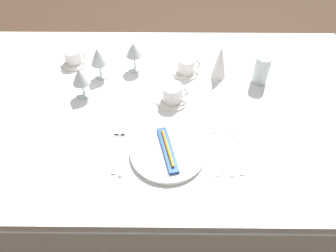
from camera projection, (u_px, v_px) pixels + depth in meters
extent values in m
plane|color=#4C3828|center=(164.00, 196.00, 1.94)|extent=(6.00, 6.00, 0.00)
cube|color=white|center=(163.00, 107.00, 1.41)|extent=(1.80, 1.10, 0.04)
cube|color=white|center=(160.00, 244.00, 1.11)|extent=(1.80, 0.01, 0.18)
cube|color=white|center=(165.00, 52.00, 1.86)|extent=(1.80, 0.01, 0.18)
cylinder|color=brown|center=(32.00, 98.00, 1.99)|extent=(0.07, 0.07, 0.70)
cylinder|color=brown|center=(299.00, 100.00, 1.98)|extent=(0.07, 0.07, 0.70)
cylinder|color=white|center=(168.00, 152.00, 1.21)|extent=(0.28, 0.28, 0.02)
cube|color=blue|center=(168.00, 150.00, 1.20)|extent=(0.08, 0.21, 0.01)
cylinder|color=orange|center=(168.00, 148.00, 1.19)|extent=(0.05, 0.17, 0.01)
cube|color=beige|center=(121.00, 155.00, 1.21)|extent=(0.02, 0.19, 0.00)
cube|color=beige|center=(123.00, 132.00, 1.28)|extent=(0.02, 0.04, 0.00)
cube|color=beige|center=(115.00, 153.00, 1.21)|extent=(0.02, 0.18, 0.00)
cube|color=beige|center=(117.00, 132.00, 1.28)|extent=(0.02, 0.04, 0.00)
cube|color=beige|center=(214.00, 154.00, 1.21)|extent=(0.03, 0.19, 0.00)
cube|color=beige|center=(210.00, 132.00, 1.28)|extent=(0.02, 0.06, 0.00)
cube|color=beige|center=(221.00, 152.00, 1.22)|extent=(0.02, 0.18, 0.00)
ellipsoid|color=beige|center=(216.00, 131.00, 1.29)|extent=(0.03, 0.04, 0.01)
cube|color=beige|center=(230.00, 154.00, 1.21)|extent=(0.02, 0.20, 0.00)
ellipsoid|color=beige|center=(227.00, 131.00, 1.29)|extent=(0.03, 0.04, 0.01)
cube|color=beige|center=(239.00, 155.00, 1.21)|extent=(0.01, 0.18, 0.00)
ellipsoid|color=beige|center=(235.00, 134.00, 1.28)|extent=(0.03, 0.04, 0.01)
cylinder|color=white|center=(74.00, 62.00, 1.58)|extent=(0.13, 0.13, 0.01)
cylinder|color=white|center=(73.00, 56.00, 1.55)|extent=(0.08, 0.08, 0.06)
torus|color=white|center=(81.00, 56.00, 1.55)|extent=(0.04, 0.01, 0.04)
cylinder|color=white|center=(186.00, 72.00, 1.53)|extent=(0.12, 0.12, 0.01)
cylinder|color=white|center=(186.00, 65.00, 1.50)|extent=(0.08, 0.08, 0.07)
torus|color=white|center=(195.00, 64.00, 1.50)|extent=(0.05, 0.01, 0.05)
cylinder|color=white|center=(172.00, 100.00, 1.40)|extent=(0.13, 0.13, 0.01)
cylinder|color=white|center=(172.00, 93.00, 1.37)|extent=(0.09, 0.09, 0.07)
torus|color=white|center=(183.00, 92.00, 1.37)|extent=(0.05, 0.01, 0.05)
cylinder|color=silver|center=(101.00, 76.00, 1.52)|extent=(0.06, 0.06, 0.01)
cylinder|color=silver|center=(100.00, 69.00, 1.49)|extent=(0.01, 0.01, 0.07)
cone|color=silver|center=(98.00, 56.00, 1.44)|extent=(0.07, 0.07, 0.08)
cylinder|color=silver|center=(135.00, 68.00, 1.55)|extent=(0.06, 0.06, 0.01)
cylinder|color=silver|center=(135.00, 62.00, 1.52)|extent=(0.01, 0.01, 0.07)
cone|color=silver|center=(134.00, 49.00, 1.47)|extent=(0.07, 0.07, 0.06)
cylinder|color=silver|center=(84.00, 94.00, 1.43)|extent=(0.06, 0.06, 0.01)
cylinder|color=silver|center=(83.00, 88.00, 1.40)|extent=(0.01, 0.01, 0.06)
cone|color=silver|center=(80.00, 76.00, 1.35)|extent=(0.08, 0.08, 0.07)
cylinder|color=silver|center=(261.00, 69.00, 1.45)|extent=(0.07, 0.07, 0.13)
cone|color=white|center=(220.00, 62.00, 1.46)|extent=(0.07, 0.07, 0.16)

